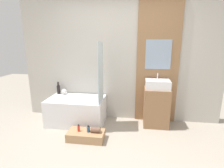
# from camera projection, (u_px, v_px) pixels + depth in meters

# --- Properties ---
(ground_plane) EXTENTS (12.00, 12.00, 0.00)m
(ground_plane) POSITION_uv_depth(u_px,v_px,m) (108.00, 165.00, 2.45)
(ground_plane) COLOR #A39989
(wall_tiled_back) EXTENTS (4.20, 0.06, 2.60)m
(wall_tiled_back) POSITION_uv_depth(u_px,v_px,m) (120.00, 60.00, 3.65)
(wall_tiled_back) COLOR #B7B2A8
(wall_tiled_back) RESTS_ON ground_plane
(wall_wood_accent) EXTENTS (0.84, 0.04, 2.60)m
(wall_wood_accent) POSITION_uv_depth(u_px,v_px,m) (158.00, 60.00, 3.49)
(wall_wood_accent) COLOR #8E6642
(wall_wood_accent) RESTS_ON ground_plane
(bathtub) EXTENTS (1.15, 0.69, 0.54)m
(bathtub) POSITION_uv_depth(u_px,v_px,m) (77.00, 111.00, 3.64)
(bathtub) COLOR white
(bathtub) RESTS_ON ground_plane
(glass_shower_screen) EXTENTS (0.01, 0.45, 1.14)m
(glass_shower_screen) POSITION_uv_depth(u_px,v_px,m) (101.00, 73.00, 3.26)
(glass_shower_screen) COLOR silver
(glass_shower_screen) RESTS_ON bathtub
(wooden_step_bench) EXTENTS (0.64, 0.33, 0.15)m
(wooden_step_bench) POSITION_uv_depth(u_px,v_px,m) (86.00, 135.00, 3.05)
(wooden_step_bench) COLOR #A87F56
(wooden_step_bench) RESTS_ON ground_plane
(vanity_cabinet) EXTENTS (0.49, 0.41, 0.78)m
(vanity_cabinet) POSITION_uv_depth(u_px,v_px,m) (156.00, 107.00, 3.50)
(vanity_cabinet) COLOR #8E6642
(vanity_cabinet) RESTS_ON ground_plane
(sink) EXTENTS (0.46, 0.33, 0.29)m
(sink) POSITION_uv_depth(u_px,v_px,m) (158.00, 84.00, 3.39)
(sink) COLOR white
(sink) RESTS_ON vanity_cabinet
(vase_tall_dark) EXTENTS (0.07, 0.07, 0.27)m
(vase_tall_dark) POSITION_uv_depth(u_px,v_px,m) (59.00, 89.00, 3.86)
(vase_tall_dark) COLOR black
(vase_tall_dark) RESTS_ON bathtub
(vase_round_light) EXTENTS (0.12, 0.12, 0.12)m
(vase_round_light) POSITION_uv_depth(u_px,v_px,m) (64.00, 92.00, 3.83)
(vase_round_light) COLOR silver
(vase_round_light) RESTS_ON bathtub
(bottle_soap_primary) EXTENTS (0.04, 0.04, 0.13)m
(bottle_soap_primary) POSITION_uv_depth(u_px,v_px,m) (79.00, 128.00, 3.04)
(bottle_soap_primary) COLOR red
(bottle_soap_primary) RESTS_ON wooden_step_bench
(bottle_soap_secondary) EXTENTS (0.06, 0.06, 0.12)m
(bottle_soap_secondary) POSITION_uv_depth(u_px,v_px,m) (88.00, 129.00, 3.02)
(bottle_soap_secondary) COLOR #2D567A
(bottle_soap_secondary) RESTS_ON wooden_step_bench
(towel_roll) EXTENTS (0.16, 0.09, 0.09)m
(towel_roll) POSITION_uv_depth(u_px,v_px,m) (96.00, 130.00, 3.00)
(towel_roll) COLOR brown
(towel_roll) RESTS_ON wooden_step_bench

